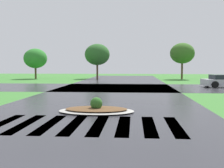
# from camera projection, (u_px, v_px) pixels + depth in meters

# --- Properties ---
(asphalt_roadway) EXTENTS (10.62, 80.00, 0.01)m
(asphalt_roadway) POSITION_uv_depth(u_px,v_px,m) (100.00, 107.00, 14.23)
(asphalt_roadway) COLOR #2B2B30
(asphalt_roadway) RESTS_ON ground
(asphalt_cross_road) EXTENTS (90.00, 9.56, 0.01)m
(asphalt_cross_road) POSITION_uv_depth(u_px,v_px,m) (116.00, 87.00, 26.26)
(asphalt_cross_road) COLOR #2B2B30
(asphalt_cross_road) RESTS_ON ground
(crosswalk_stripes) EXTENTS (6.75, 3.42, 0.01)m
(crosswalk_stripes) POSITION_uv_depth(u_px,v_px,m) (86.00, 125.00, 10.01)
(crosswalk_stripes) COLOR white
(crosswalk_stripes) RESTS_ON ground
(median_island) EXTENTS (3.46, 2.14, 0.68)m
(median_island) POSITION_uv_depth(u_px,v_px,m) (96.00, 109.00, 12.68)
(median_island) COLOR #9E9B93
(median_island) RESTS_ON ground
(background_treeline) EXTENTS (48.78, 6.66, 6.24)m
(background_treeline) POSITION_uv_depth(u_px,v_px,m) (89.00, 54.00, 41.96)
(background_treeline) COLOR #4C3823
(background_treeline) RESTS_ON ground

